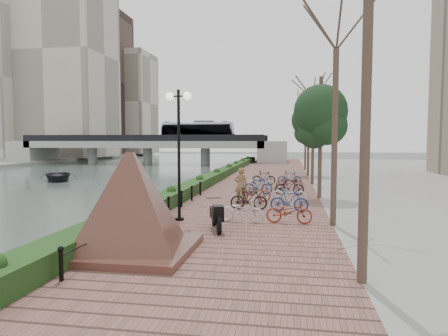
% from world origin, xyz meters
% --- Properties ---
extents(ground, '(220.00, 220.00, 0.00)m').
position_xyz_m(ground, '(0.00, 0.00, 0.00)').
color(ground, '#59595B').
rests_on(ground, ground).
extents(river_water, '(30.00, 130.00, 0.02)m').
position_xyz_m(river_water, '(-15.00, 25.00, 0.01)').
color(river_water, '#455751').
rests_on(river_water, ground).
extents(promenade, '(8.00, 75.00, 0.50)m').
position_xyz_m(promenade, '(4.00, 17.50, 0.25)').
color(promenade, brown).
rests_on(promenade, ground).
extents(hedge, '(1.10, 56.00, 0.60)m').
position_xyz_m(hedge, '(0.60, 20.00, 0.80)').
color(hedge, '#1C3B15').
rests_on(hedge, promenade).
extents(chain_fence, '(0.10, 14.10, 0.70)m').
position_xyz_m(chain_fence, '(1.40, 2.00, 0.85)').
color(chain_fence, black).
rests_on(chain_fence, promenade).
extents(granite_monument, '(5.29, 5.29, 2.80)m').
position_xyz_m(granite_monument, '(2.05, -2.58, 1.92)').
color(granite_monument, '#45271D').
rests_on(granite_monument, promenade).
extents(lamppost, '(1.02, 0.32, 5.07)m').
position_xyz_m(lamppost, '(2.15, 1.97, 4.14)').
color(lamppost, black).
rests_on(lamppost, promenade).
extents(motorcycle, '(1.03, 1.79, 1.07)m').
position_xyz_m(motorcycle, '(3.89, 0.53, 1.03)').
color(motorcycle, black).
rests_on(motorcycle, promenade).
extents(pedestrian, '(0.69, 0.50, 1.76)m').
position_xyz_m(pedestrian, '(4.00, 6.70, 1.38)').
color(pedestrian, brown).
rests_on(pedestrian, promenade).
extents(bicycle_parking, '(2.40, 14.69, 1.00)m').
position_xyz_m(bicycle_parking, '(5.50, 8.44, 0.97)').
color(bicycle_parking, silver).
rests_on(bicycle_parking, promenade).
extents(street_trees, '(3.20, 37.12, 6.80)m').
position_xyz_m(street_trees, '(8.00, 12.68, 3.69)').
color(street_trees, '#3D3024').
rests_on(street_trees, promenade).
extents(bridge, '(36.00, 10.77, 6.50)m').
position_xyz_m(bridge, '(-13.37, 45.00, 3.37)').
color(bridge, '#9C9B97').
rests_on(bridge, ground).
extents(boat, '(5.05, 5.53, 0.94)m').
position_xyz_m(boat, '(-14.04, 19.53, 0.49)').
color(boat, '#222227').
rests_on(boat, river_water).
extents(far_buildings, '(35.00, 38.00, 38.00)m').
position_xyz_m(far_buildings, '(-41.66, 65.91, 16.12)').
color(far_buildings, '#BEB19F').
rests_on(far_buildings, far_bank).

